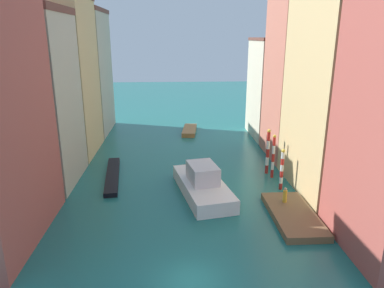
% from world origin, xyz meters
% --- Properties ---
extents(ground_plane, '(154.00, 154.00, 0.00)m').
position_xyz_m(ground_plane, '(0.00, 24.50, 0.00)').
color(ground_plane, '#1E6B66').
extents(building_left_1, '(7.99, 9.26, 17.43)m').
position_xyz_m(building_left_1, '(-14.97, 16.98, 8.73)').
color(building_left_1, '#BCB299').
rests_on(building_left_1, ground).
extents(building_left_2, '(7.99, 10.24, 19.65)m').
position_xyz_m(building_left_2, '(-14.97, 26.94, 9.84)').
color(building_left_2, '#DBB77A').
rests_on(building_left_2, ground).
extents(building_left_3, '(7.99, 10.92, 18.64)m').
position_xyz_m(building_left_3, '(-14.97, 37.82, 9.33)').
color(building_left_3, '#BCB299').
rests_on(building_left_3, ground).
extents(building_right_1, '(7.99, 11.91, 22.04)m').
position_xyz_m(building_right_1, '(14.97, 13.65, 11.03)').
color(building_right_1, '#DBB77A').
rests_on(building_right_1, ground).
extents(building_right_2, '(7.99, 8.68, 22.01)m').
position_xyz_m(building_right_2, '(14.97, 23.91, 11.01)').
color(building_right_2, '#C6705B').
rests_on(building_right_2, ground).
extents(building_right_3, '(7.99, 9.72, 14.49)m').
position_xyz_m(building_right_3, '(14.97, 33.47, 7.25)').
color(building_right_3, beige).
rests_on(building_right_3, ground).
extents(waterfront_dock, '(3.53, 7.87, 0.58)m').
position_xyz_m(waterfront_dock, '(8.98, 7.58, 0.29)').
color(waterfront_dock, brown).
rests_on(waterfront_dock, ground).
extents(person_on_dock, '(0.36, 0.36, 1.39)m').
position_xyz_m(person_on_dock, '(8.81, 9.47, 1.22)').
color(person_on_dock, gold).
rests_on(person_on_dock, waterfront_dock).
extents(mooring_pole_0, '(0.36, 0.36, 4.21)m').
position_xyz_m(mooring_pole_0, '(9.68, 13.51, 2.16)').
color(mooring_pole_0, red).
rests_on(mooring_pole_0, ground).
extents(mooring_pole_1, '(0.34, 0.34, 4.80)m').
position_xyz_m(mooring_pole_1, '(9.67, 16.66, 2.45)').
color(mooring_pole_1, red).
rests_on(mooring_pole_1, ground).
extents(mooring_pole_2, '(0.38, 0.38, 5.06)m').
position_xyz_m(mooring_pole_2, '(9.40, 17.91, 2.59)').
color(mooring_pole_2, red).
rests_on(mooring_pole_2, ground).
extents(vaporetto_white, '(5.63, 10.42, 3.02)m').
position_xyz_m(vaporetto_white, '(1.80, 12.84, 1.01)').
color(vaporetto_white, white).
rests_on(vaporetto_white, ground).
extents(gondola_black, '(2.49, 10.45, 0.48)m').
position_xyz_m(gondola_black, '(-7.57, 17.54, 0.24)').
color(gondola_black, black).
rests_on(gondola_black, ground).
extents(motorboat_0, '(2.71, 6.55, 0.67)m').
position_xyz_m(motorboat_0, '(1.68, 35.90, 0.34)').
color(motorboat_0, olive).
rests_on(motorboat_0, ground).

